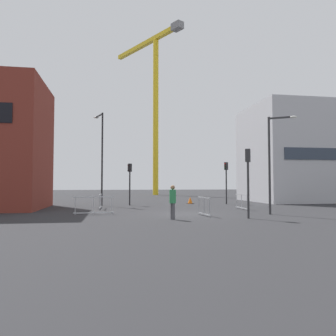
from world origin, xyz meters
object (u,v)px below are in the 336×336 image
traffic_light_verge (226,176)px  traffic_cone_striped (190,201)px  traffic_light_island (248,171)px  construction_crane (154,90)px  traffic_light_near (130,177)px  streetlamp_short (273,155)px  streetlamp_tall (101,151)px  pedestrian_walking (173,199)px

traffic_light_verge → traffic_cone_striped: size_ratio=6.12×
traffic_light_verge → traffic_light_island: bearing=-104.0°
construction_crane → traffic_light_near: construction_crane is taller
traffic_light_island → traffic_light_verge: (3.03, 12.14, 0.05)m
traffic_light_island → traffic_light_near: traffic_light_island is taller
construction_crane → traffic_light_verge: construction_crane is taller
streetlamp_short → traffic_light_verge: bearing=86.6°
streetlamp_short → traffic_light_island: (-2.42, -1.86, -1.06)m
construction_crane → streetlamp_tall: (-7.69, -25.64, -12.80)m
streetlamp_short → traffic_light_near: (-8.19, 9.89, -1.15)m
traffic_light_island → pedestrian_walking: 4.37m
traffic_light_verge → pedestrian_walking: size_ratio=2.14×
construction_crane → traffic_light_verge: 29.61m
streetlamp_short → traffic_light_verge: 10.35m
traffic_cone_striped → pedestrian_walking: bearing=-107.0°
streetlamp_short → traffic_light_near: streetlamp_short is taller
streetlamp_tall → traffic_cone_striped: bearing=9.1°
traffic_light_island → traffic_light_verge: traffic_light_verge is taller
construction_crane → streetlamp_short: (2.92, -35.65, -13.86)m
construction_crane → pedestrian_walking: size_ratio=15.09×
construction_crane → traffic_light_verge: size_ratio=7.04×
traffic_light_island → traffic_cone_striped: 13.35m
construction_crane → streetlamp_short: construction_crane is taller
traffic_light_island → traffic_light_near: size_ratio=1.04×
streetlamp_tall → traffic_light_near: (2.42, -0.11, -2.21)m
streetlamp_short → traffic_cone_striped: size_ratio=9.54×
streetlamp_tall → traffic_light_island: streetlamp_tall is taller
streetlamp_short → pedestrian_walking: (-6.52, -1.78, -2.53)m
streetlamp_short → traffic_light_verge: streetlamp_short is taller
streetlamp_short → traffic_cone_striped: 12.04m
streetlamp_short → traffic_light_island: 3.23m
traffic_light_island → traffic_light_near: bearing=116.1°
streetlamp_tall → streetlamp_short: 14.62m
streetlamp_tall → traffic_light_verge: 11.41m
construction_crane → streetlamp_tall: 29.67m
construction_crane → traffic_cone_striped: (0.39, -24.34, -17.15)m
traffic_light_island → traffic_cone_striped: bearing=90.5°
traffic_light_near → traffic_cone_striped: size_ratio=5.74×
construction_crane → streetlamp_tall: size_ratio=3.39×
traffic_light_island → traffic_light_verge: bearing=76.0°
streetlamp_tall → traffic_cone_striped: size_ratio=12.69×
streetlamp_tall → streetlamp_short: streetlamp_tall is taller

